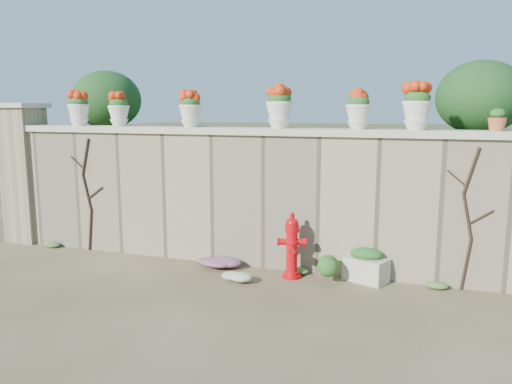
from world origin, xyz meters
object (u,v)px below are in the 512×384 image
(fire_hydrant, at_px, (292,245))
(planter_box, at_px, (366,266))
(urn_pot_0, at_px, (79,109))
(terracotta_pot, at_px, (497,121))

(fire_hydrant, distance_m, planter_box, 1.07)
(planter_box, height_order, urn_pot_0, urn_pot_0)
(fire_hydrant, bearing_deg, planter_box, -5.05)
(planter_box, bearing_deg, urn_pot_0, -160.19)
(fire_hydrant, relative_size, terracotta_pot, 3.38)
(fire_hydrant, height_order, terracotta_pot, terracotta_pot)
(planter_box, distance_m, urn_pot_0, 5.34)
(fire_hydrant, distance_m, terracotta_pot, 3.15)
(fire_hydrant, bearing_deg, urn_pot_0, 157.78)
(planter_box, relative_size, terracotta_pot, 2.38)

